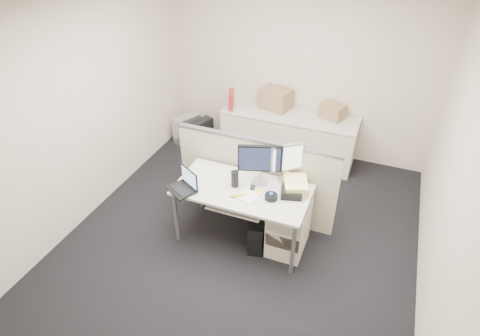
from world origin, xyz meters
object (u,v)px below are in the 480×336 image
at_px(desk_phone, 291,193).
at_px(monitor_main, 260,165).
at_px(laptop, 180,182).
at_px(desk, 243,193).

bearing_deg(desk_phone, monitor_main, 150.83).
height_order(monitor_main, laptop, monitor_main).
relative_size(laptop, desk_phone, 1.39).
xyz_separation_m(desk, monitor_main, (0.14, 0.18, 0.31)).
xyz_separation_m(monitor_main, desk_phone, (0.40, -0.10, -0.21)).
height_order(laptop, desk_phone, laptop).
distance_m(laptop, desk_phone, 1.21).
bearing_deg(laptop, desk, 54.01).
height_order(monitor_main, desk_phone, monitor_main).
xyz_separation_m(monitor_main, laptop, (-0.76, -0.46, -0.13)).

